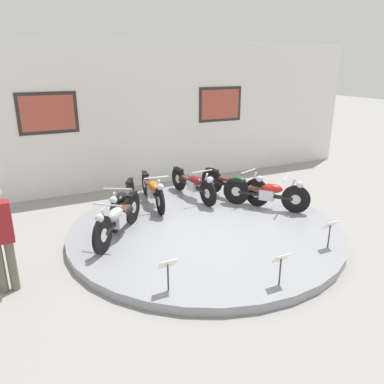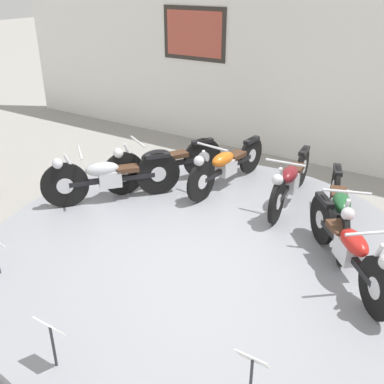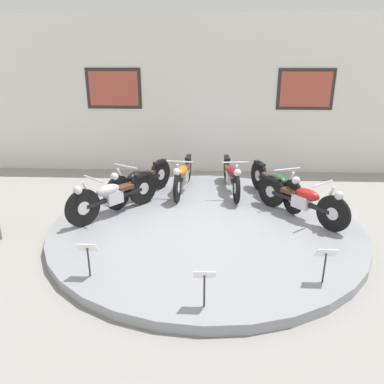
% 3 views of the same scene
% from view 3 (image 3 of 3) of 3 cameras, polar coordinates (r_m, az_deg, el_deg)
% --- Properties ---
extents(ground_plane, '(60.00, 60.00, 0.00)m').
position_cam_3_polar(ground_plane, '(6.74, 2.15, -5.81)').
color(ground_plane, gray).
extents(display_platform, '(5.42, 5.42, 0.16)m').
position_cam_3_polar(display_platform, '(6.71, 2.16, -5.21)').
color(display_platform, gray).
rests_on(display_platform, ground_plane).
extents(back_wall, '(14.00, 0.22, 3.89)m').
position_cam_3_polar(back_wall, '(9.83, 2.54, 14.35)').
color(back_wall, white).
rests_on(back_wall, ground_plane).
extents(motorcycle_silver, '(1.33, 1.59, 0.81)m').
position_cam_3_polar(motorcycle_silver, '(6.97, -11.94, -0.41)').
color(motorcycle_silver, black).
rests_on(motorcycle_silver, display_platform).
extents(motorcycle_black, '(1.03, 1.79, 0.81)m').
position_cam_3_polar(motorcycle_black, '(7.66, -8.06, 1.74)').
color(motorcycle_black, black).
rests_on(motorcycle_black, display_platform).
extents(motorcycle_orange, '(0.54, 1.96, 0.78)m').
position_cam_3_polar(motorcycle_orange, '(8.04, -1.41, 2.68)').
color(motorcycle_orange, black).
rests_on(motorcycle_orange, display_platform).
extents(motorcycle_maroon, '(0.54, 1.96, 0.78)m').
position_cam_3_polar(motorcycle_maroon, '(8.03, 6.05, 2.56)').
color(motorcycle_maroon, black).
rests_on(motorcycle_maroon, display_platform).
extents(motorcycle_green, '(0.77, 1.89, 0.80)m').
position_cam_3_polar(motorcycle_green, '(7.65, 12.61, 1.35)').
color(motorcycle_green, black).
rests_on(motorcycle_green, display_platform).
extents(motorcycle_red, '(1.31, 1.54, 0.79)m').
position_cam_3_polar(motorcycle_red, '(6.96, 16.44, -1.01)').
color(motorcycle_red, black).
rests_on(motorcycle_red, display_platform).
extents(info_placard_front_left, '(0.26, 0.11, 0.51)m').
position_cam_3_polar(info_placard_front_left, '(5.16, -15.62, -8.79)').
color(info_placard_front_left, '#333338').
rests_on(info_placard_front_left, display_platform).
extents(info_placard_front_centre, '(0.26, 0.11, 0.51)m').
position_cam_3_polar(info_placard_front_centre, '(4.43, 1.91, -13.23)').
color(info_placard_front_centre, '#333338').
rests_on(info_placard_front_centre, display_platform).
extents(info_placard_front_right, '(0.26, 0.11, 0.51)m').
position_cam_3_polar(info_placard_front_right, '(5.15, 19.72, -9.37)').
color(info_placard_front_right, '#333338').
rests_on(info_placard_front_right, display_platform).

